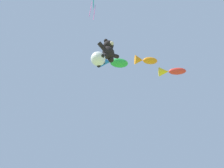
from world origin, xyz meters
The scene contains 6 objects.
teddy_bear_kite centered at (0.74, 5.39, 13.16)m, with size 1.98×0.87×2.01m.
soccer_ball_kite centered at (-0.14, 5.41, 11.58)m, with size 1.05×1.04×0.97m.
fish_kite_emerald centered at (2.73, 7.08, 14.72)m, with size 2.49×2.19×1.07m.
fish_kite_tangerine centered at (4.70, 5.12, 14.93)m, with size 1.97×1.79×0.82m.
fish_kite_crimson centered at (6.55, 3.94, 14.01)m, with size 2.07×2.13×0.79m.
diamond_kite centered at (-1.25, 5.05, 16.98)m, with size 0.98×1.04×3.17m.
Camera 1 is at (-6.05, -2.03, 1.01)m, focal length 35.00 mm.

